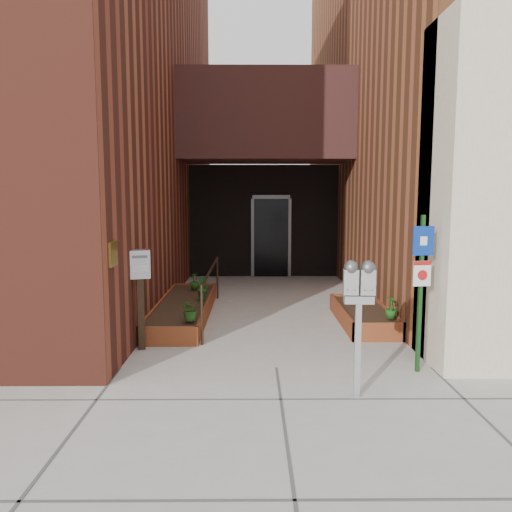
{
  "coord_description": "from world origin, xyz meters",
  "views": [
    {
      "loc": [
        -0.31,
        -6.17,
        2.21
      ],
      "look_at": [
        -0.25,
        1.8,
        1.23
      ],
      "focal_mm": 35.0,
      "sensor_mm": 36.0,
      "label": 1
    }
  ],
  "objects": [
    {
      "name": "ground",
      "position": [
        0.0,
        0.0,
        0.0
      ],
      "size": [
        80.0,
        80.0,
        0.0
      ],
      "primitive_type": "plane",
      "color": "#9E9991",
      "rests_on": "ground"
    },
    {
      "name": "architecture",
      "position": [
        -0.18,
        6.89,
        4.98
      ],
      "size": [
        20.0,
        14.6,
        10.0
      ],
      "color": "maroon",
      "rests_on": "ground"
    },
    {
      "name": "planter_left",
      "position": [
        -1.55,
        2.7,
        0.13
      ],
      "size": [
        0.9,
        3.6,
        0.3
      ],
      "color": "maroon",
      "rests_on": "ground"
    },
    {
      "name": "planter_right",
      "position": [
        1.6,
        2.2,
        0.13
      ],
      "size": [
        0.8,
        2.2,
        0.3
      ],
      "color": "maroon",
      "rests_on": "ground"
    },
    {
      "name": "handrail",
      "position": [
        -1.05,
        2.65,
        0.75
      ],
      "size": [
        0.04,
        3.34,
        0.9
      ],
      "color": "black",
      "rests_on": "ground"
    },
    {
      "name": "parking_meter",
      "position": [
        0.84,
        -0.93,
        1.17
      ],
      "size": [
        0.34,
        0.17,
        1.52
      ],
      "color": "#AAAAAD",
      "rests_on": "ground"
    },
    {
      "name": "sign_post",
      "position": [
        1.77,
        -0.15,
        1.21
      ],
      "size": [
        0.27,
        0.08,
        1.97
      ],
      "color": "#163E17",
      "rests_on": "ground"
    },
    {
      "name": "payment_dropbox",
      "position": [
        -1.9,
        0.8,
        1.04
      ],
      "size": [
        0.33,
        0.28,
        1.44
      ],
      "color": "black",
      "rests_on": "ground"
    },
    {
      "name": "shrub_left_a",
      "position": [
        -1.25,
        1.27,
        0.48
      ],
      "size": [
        0.46,
        0.46,
        0.37
      ],
      "primitive_type": "imported",
      "rotation": [
        0.0,
        0.0,
        0.61
      ],
      "color": "#225017",
      "rests_on": "planter_left"
    },
    {
      "name": "shrub_left_b",
      "position": [
        -1.25,
        2.93,
        0.49
      ],
      "size": [
        0.28,
        0.28,
        0.39
      ],
      "primitive_type": "imported",
      "rotation": [
        0.0,
        0.0,
        1.95
      ],
      "color": "#18541C",
      "rests_on": "planter_left"
    },
    {
      "name": "shrub_left_c",
      "position": [
        -1.49,
        3.84,
        0.47
      ],
      "size": [
        0.26,
        0.26,
        0.34
      ],
      "primitive_type": "imported",
      "rotation": [
        0.0,
        0.0,
        4.06
      ],
      "color": "#1F4F16",
      "rests_on": "planter_left"
    },
    {
      "name": "shrub_left_d",
      "position": [
        -1.25,
        3.55,
        0.47
      ],
      "size": [
        0.24,
        0.24,
        0.34
      ],
      "primitive_type": "imported",
      "rotation": [
        0.0,
        0.0,
        5.15
      ],
      "color": "#164F1B",
      "rests_on": "planter_left"
    },
    {
      "name": "shrub_right_a",
      "position": [
        1.85,
        1.39,
        0.47
      ],
      "size": [
        0.26,
        0.26,
        0.33
      ],
      "primitive_type": "imported",
      "rotation": [
        0.0,
        0.0,
        1.04
      ],
      "color": "#1B4F16",
      "rests_on": "planter_right"
    },
    {
      "name": "shrub_right_b",
      "position": [
        1.43,
        2.79,
        0.46
      ],
      "size": [
        0.18,
        0.18,
        0.32
      ],
      "primitive_type": "imported",
      "rotation": [
        0.0,
        0.0,
        3.07
      ],
      "color": "#195217",
      "rests_on": "planter_right"
    },
    {
      "name": "shrub_right_c",
      "position": [
        1.85,
        3.1,
        0.45
      ],
      "size": [
        0.34,
        0.34,
        0.29
      ],
      "primitive_type": "imported",
      "rotation": [
        0.0,
        0.0,
        4.31
      ],
      "color": "#1B5518",
      "rests_on": "planter_right"
    }
  ]
}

